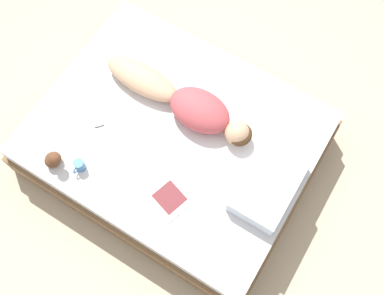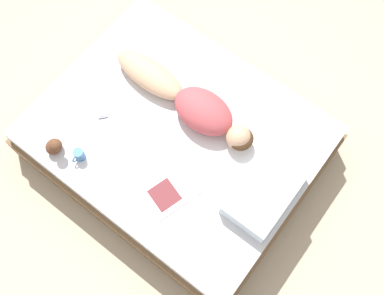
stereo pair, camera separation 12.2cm
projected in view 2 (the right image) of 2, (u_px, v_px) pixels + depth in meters
ground_plane at (178, 152)px, 3.73m from camera, size 12.00×12.00×0.00m
bed at (177, 142)px, 3.53m from camera, size 1.66×2.07×0.45m
person at (188, 101)px, 3.30m from camera, size 0.33×1.26×0.22m
open_magazine at (180, 185)px, 3.15m from camera, size 0.59×0.41×0.01m
coffee_mug at (79, 155)px, 3.19m from camera, size 0.11×0.07×0.10m
cell_phone at (102, 109)px, 3.38m from camera, size 0.16×0.17×0.01m
plush_toy at (54, 146)px, 3.19m from camera, size 0.12×0.14×0.17m
pillow at (265, 193)px, 3.06m from camera, size 0.58×0.35×0.14m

